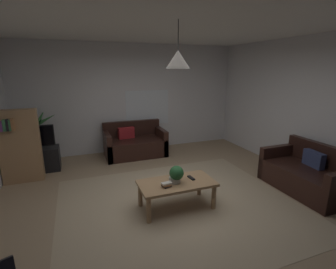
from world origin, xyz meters
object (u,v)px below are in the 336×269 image
at_px(couch_under_window, 135,145).
at_px(remote_on_table_0, 191,178).
at_px(potted_plant_on_table, 176,173).
at_px(tv_stand, 37,160).
at_px(book_on_table_1, 166,185).
at_px(potted_palm_corner, 37,140).
at_px(bookshelf_corner, 20,146).
at_px(coffee_table, 177,186).
at_px(pendant_lamp, 178,59).
at_px(book_on_table_2, 167,183).
at_px(tv, 34,137).
at_px(book_on_table_0, 166,186).
at_px(couch_right_side, 307,176).

height_order(couch_under_window, remote_on_table_0, couch_under_window).
relative_size(potted_plant_on_table, tv_stand, 0.30).
distance_m(book_on_table_1, potted_palm_corner, 3.56).
distance_m(tv_stand, bookshelf_corner, 0.68).
bearing_deg(coffee_table, couch_under_window, 90.81).
relative_size(remote_on_table_0, pendant_lamp, 0.26).
bearing_deg(pendant_lamp, book_on_table_2, -155.17).
height_order(coffee_table, tv, tv).
distance_m(book_on_table_2, potted_palm_corner, 3.57).
height_order(bookshelf_corner, pendant_lamp, pendant_lamp).
relative_size(remote_on_table_0, potted_plant_on_table, 0.60).
relative_size(coffee_table, pendant_lamp, 1.87).
bearing_deg(potted_palm_corner, tv_stand, -88.47).
bearing_deg(pendant_lamp, potted_palm_corner, 128.08).
relative_size(couch_under_window, tv, 1.87).
bearing_deg(potted_palm_corner, coffee_table, -51.92).
relative_size(potted_plant_on_table, potted_palm_corner, 0.22).
bearing_deg(book_on_table_0, bookshelf_corner, 137.59).
distance_m(potted_plant_on_table, pendant_lamp, 1.66).
bearing_deg(bookshelf_corner, remote_on_table_0, -35.37).
distance_m(couch_under_window, remote_on_table_0, 2.64).
distance_m(coffee_table, book_on_table_1, 0.25).
height_order(remote_on_table_0, potted_plant_on_table, potted_plant_on_table).
bearing_deg(pendant_lamp, couch_right_side, -6.72).
xyz_separation_m(tv_stand, potted_palm_corner, (-0.01, 0.46, 0.32)).
bearing_deg(potted_plant_on_table, book_on_table_1, -157.97).
xyz_separation_m(book_on_table_1, book_on_table_2, (0.01, -0.00, 0.02)).
distance_m(couch_right_side, coffee_table, 2.42).
height_order(potted_plant_on_table, potted_palm_corner, potted_palm_corner).
xyz_separation_m(couch_right_side, book_on_table_0, (-2.60, 0.20, 0.17)).
bearing_deg(couch_right_side, tv, -119.80).
bearing_deg(tv_stand, book_on_table_0, -50.74).
xyz_separation_m(coffee_table, tv, (-2.21, 2.36, 0.39)).
height_order(potted_palm_corner, bookshelf_corner, bookshelf_corner).
distance_m(couch_right_side, potted_palm_corner, 5.59).
xyz_separation_m(book_on_table_2, tv_stand, (-2.01, 2.48, -0.24)).
xyz_separation_m(remote_on_table_0, bookshelf_corner, (-2.66, 1.89, 0.27)).
height_order(couch_under_window, book_on_table_1, couch_under_window).
relative_size(book_on_table_2, potted_plant_on_table, 0.56).
distance_m(book_on_table_2, bookshelf_corner, 3.00).
relative_size(book_on_table_0, bookshelf_corner, 0.08).
height_order(book_on_table_1, remote_on_table_0, book_on_table_1).
bearing_deg(potted_plant_on_table, pendant_lamp, 39.98).
bearing_deg(potted_palm_corner, couch_right_side, -34.02).
xyz_separation_m(book_on_table_1, tv, (-2.01, 2.45, 0.29)).
bearing_deg(tv_stand, coffee_table, -47.10).
relative_size(couch_under_window, tv_stand, 1.64).
distance_m(book_on_table_1, book_on_table_2, 0.03).
relative_size(couch_under_window, couch_right_side, 1.00).
bearing_deg(book_on_table_1, book_on_table_2, -20.91).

